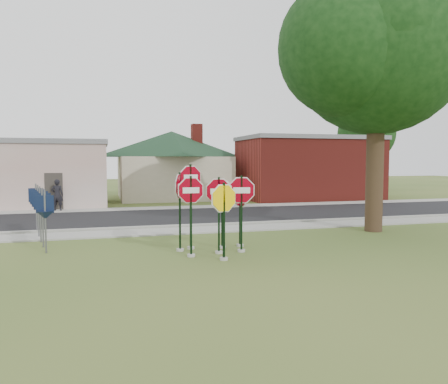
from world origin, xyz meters
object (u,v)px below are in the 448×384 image
object	(u,v)px
stop_sign_center	(219,204)
oak_tree	(378,45)
stop_sign_left	(191,204)
stop_sign_yellow	(224,210)
pedestrian	(57,195)

from	to	relation	value
stop_sign_center	oak_tree	distance (m)	9.73
stop_sign_center	oak_tree	bearing A→B (deg)	19.05
stop_sign_center	stop_sign_left	world-z (taller)	stop_sign_left
stop_sign_center	stop_sign_yellow	world-z (taller)	stop_sign_center
oak_tree	pedestrian	xyz separation A→B (m)	(-13.26, 10.91, -6.57)
oak_tree	stop_sign_center	bearing A→B (deg)	-160.95
oak_tree	pedestrian	world-z (taller)	oak_tree
stop_sign_left	pedestrian	world-z (taller)	stop_sign_left
stop_sign_left	pedestrian	bearing A→B (deg)	110.34
pedestrian	oak_tree	bearing A→B (deg)	149.71
stop_sign_yellow	stop_sign_left	xyz separation A→B (m)	(-0.83, 0.70, 0.13)
stop_sign_left	oak_tree	size ratio (longest dim) A/B	0.23
oak_tree	pedestrian	distance (m)	18.38
oak_tree	pedestrian	size ratio (longest dim) A/B	6.19
stop_sign_center	oak_tree	size ratio (longest dim) A/B	0.23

